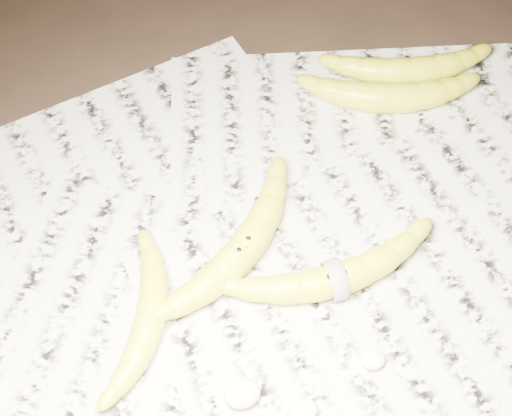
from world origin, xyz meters
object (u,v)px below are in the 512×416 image
object	(u,v)px
banana_taped	(335,279)
banana_upper_b	(391,96)
banana_left_b	(150,316)
banana_center	(242,250)
banana_upper_a	(410,69)

from	to	relation	value
banana_taped	banana_upper_b	distance (m)	0.27
banana_upper_b	banana_left_b	bearing A→B (deg)	-133.53
banana_center	banana_upper_a	distance (m)	0.35
banana_center	banana_upper_b	distance (m)	0.29
banana_upper_a	banana_upper_b	xyz separation A→B (m)	(-0.04, -0.04, 0.00)
banana_taped	banana_upper_a	size ratio (longest dim) A/B	1.15
banana_left_b	banana_center	world-z (taller)	banana_center
banana_taped	banana_upper_a	distance (m)	0.33
banana_upper_a	banana_upper_b	distance (m)	0.06
banana_left_b	banana_upper_b	size ratio (longest dim) A/B	0.88
banana_left_b	banana_taped	size ratio (longest dim) A/B	0.77
banana_upper_a	banana_center	bearing A→B (deg)	-133.58
banana_upper_b	banana_upper_a	bearing A→B (deg)	56.79
banana_center	banana_taped	bearing A→B (deg)	-74.07
banana_left_b	banana_upper_a	world-z (taller)	banana_upper_a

